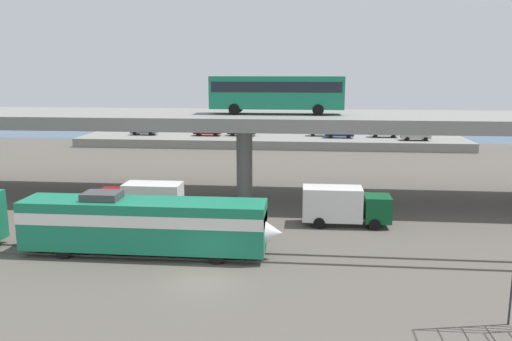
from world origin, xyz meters
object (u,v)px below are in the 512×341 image
parked_car_2 (241,131)px  parked_car_4 (415,135)px  parked_car_5 (144,130)px  service_truck_west (143,200)px  parked_car_0 (208,131)px  parked_car_1 (321,131)px  service_truck_east (343,205)px  parked_car_3 (340,133)px  parked_car_6 (383,132)px  train_locomotive (156,223)px  transit_bus_on_overpass (277,91)px

parked_car_2 → parked_car_4: (27.06, -2.98, 0.00)m
parked_car_2 → parked_car_5: bearing=-178.4°
service_truck_west → parked_car_0: bearing=-86.2°
parked_car_1 → service_truck_east: bearing=-89.0°
parked_car_0 → parked_car_1: 18.37m
parked_car_0 → parked_car_4: bearing=175.6°
parked_car_3 → parked_car_4: same height
service_truck_east → parked_car_5: service_truck_east is taller
parked_car_2 → parked_car_5: 16.08m
parked_car_3 → parked_car_6: (6.99, 1.39, 0.00)m
parked_car_1 → parked_car_4: (14.21, -3.95, 0.00)m
parked_car_3 → parked_car_5: (-31.86, 0.68, 0.00)m
parked_car_1 → parked_car_4: same height
train_locomotive → service_truck_east: train_locomotive is taller
parked_car_5 → parked_car_2: bearing=-178.4°
parked_car_0 → service_truck_west: bearing=93.8°
train_locomotive → parked_car_6: bearing=67.3°
service_truck_west → parked_car_2: (2.54, 43.94, 0.50)m
parked_car_4 → parked_car_6: (-4.29, 3.26, 0.00)m
parked_car_4 → parked_car_6: size_ratio=0.96×
parked_car_1 → parked_car_5: 28.97m
parked_car_2 → parked_car_6: 22.77m
service_truck_west → parked_car_6: bearing=-119.8°
parked_car_6 → parked_car_4: bearing=-37.2°
parked_car_0 → parked_car_1: same height
service_truck_west → parked_car_3: bearing=-113.2°
parked_car_1 → parked_car_4: bearing=-15.6°
service_truck_east → parked_car_2: size_ratio=1.50×
service_truck_west → parked_car_2: bearing=-93.3°
train_locomotive → parked_car_3: 52.90m
parked_car_4 → parked_car_5: bearing=176.6°
parked_car_3 → parked_car_6: 7.13m
parked_car_0 → train_locomotive: bearing=97.0°
train_locomotive → transit_bus_on_overpass: transit_bus_on_overpass is taller
transit_bus_on_overpass → service_truck_east: transit_bus_on_overpass is taller
parked_car_6 → train_locomotive: bearing=-112.7°
service_truck_west → parked_car_5: size_ratio=1.58×
parked_car_3 → parked_car_2: bearing=-4.0°
parked_car_4 → parked_car_6: bearing=142.8°
service_truck_east → parked_car_4: size_ratio=1.56×
parked_car_4 → parked_car_0: bearing=175.6°
parked_car_2 → transit_bus_on_overpass: bearing=-77.8°
train_locomotive → parked_car_4: bearing=61.9°
service_truck_east → parked_car_1: size_ratio=1.61×
parked_car_4 → parked_car_5: same height
parked_car_5 → parked_car_3: bearing=178.8°
parked_car_1 → parked_car_3: size_ratio=0.95×
service_truck_east → parked_car_1: 44.92m
train_locomotive → transit_bus_on_overpass: bearing=65.6°
train_locomotive → parked_car_5: 54.17m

